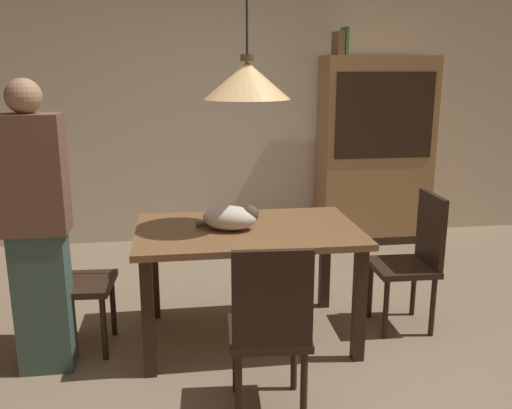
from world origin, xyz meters
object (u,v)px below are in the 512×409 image
object	(u,v)px
chair_near_front	(270,325)
chair_right_side	(414,255)
book_green_slim	(344,41)
hutch_bookcase	(375,155)
person_standing	(37,230)
pendant_lamp	(247,80)
book_brown_thick	(338,44)
dining_table	(248,243)
chair_left_side	(66,272)
cat_sleeping	(231,218)

from	to	relation	value
chair_near_front	chair_right_side	world-z (taller)	same
chair_right_side	book_green_slim	world-z (taller)	book_green_slim
hutch_bookcase	person_standing	world-z (taller)	hutch_bookcase
pendant_lamp	person_standing	size ratio (longest dim) A/B	0.77
pendant_lamp	book_green_slim	size ratio (longest dim) A/B	5.00
chair_near_front	person_standing	bearing A→B (deg)	151.31
book_brown_thick	dining_table	bearing A→B (deg)	-120.03
dining_table	pendant_lamp	distance (m)	1.01
chair_right_side	hutch_bookcase	world-z (taller)	hutch_bookcase
pendant_lamp	chair_left_side	bearing A→B (deg)	179.75
cat_sleeping	book_green_slim	distance (m)	2.61
chair_left_side	pendant_lamp	bearing A→B (deg)	-0.25
cat_sleeping	chair_left_side	bearing A→B (deg)	178.52
dining_table	hutch_bookcase	distance (m)	2.49
chair_left_side	book_green_slim	size ratio (longest dim) A/B	3.58
book_brown_thick	hutch_bookcase	bearing A→B (deg)	-0.21
chair_right_side	book_green_slim	xyz separation A→B (m)	(0.05, 1.94, 1.47)
chair_right_side	book_green_slim	distance (m)	2.43
chair_right_side	pendant_lamp	distance (m)	1.61
chair_near_front	chair_right_side	size ratio (longest dim) A/B	1.00
cat_sleeping	pendant_lamp	distance (m)	0.84
chair_left_side	person_standing	world-z (taller)	person_standing
cat_sleeping	book_brown_thick	size ratio (longest dim) A/B	1.69
hutch_bookcase	person_standing	size ratio (longest dim) A/B	1.10
cat_sleeping	person_standing	bearing A→B (deg)	-170.21
pendant_lamp	person_standing	distance (m)	1.48
person_standing	pendant_lamp	bearing A→B (deg)	9.94
chair_near_front	person_standing	xyz separation A→B (m)	(-1.21, 0.66, 0.34)
person_standing	chair_left_side	bearing A→B (deg)	67.41
cat_sleeping	hutch_bookcase	size ratio (longest dim) A/B	0.22
chair_right_side	dining_table	bearing A→B (deg)	179.90
chair_right_side	person_standing	size ratio (longest dim) A/B	0.55
chair_left_side	chair_near_front	bearing A→B (deg)	-38.17
pendant_lamp	book_brown_thick	xyz separation A→B (m)	(1.12, 1.94, 0.30)
dining_table	chair_right_side	bearing A→B (deg)	-0.10
chair_near_front	pendant_lamp	bearing A→B (deg)	89.69
cat_sleeping	hutch_bookcase	xyz separation A→B (m)	(1.64, 1.96, 0.06)
hutch_bookcase	book_brown_thick	distance (m)	1.15
chair_left_side	book_brown_thick	world-z (taller)	book_brown_thick
dining_table	hutch_bookcase	bearing A→B (deg)	51.54
cat_sleeping	hutch_bookcase	bearing A→B (deg)	49.99
book_green_slim	cat_sleeping	bearing A→B (deg)	-123.29
chair_right_side	hutch_bookcase	xyz separation A→B (m)	(0.41, 1.94, 0.38)
chair_near_front	chair_left_side	xyz separation A→B (m)	(-1.12, 0.88, 0.00)
chair_near_front	pendant_lamp	size ratio (longest dim) A/B	0.72
chair_left_side	cat_sleeping	xyz separation A→B (m)	(1.02, -0.03, 0.32)
cat_sleeping	person_standing	distance (m)	1.13
hutch_bookcase	book_brown_thick	world-z (taller)	book_brown_thick
dining_table	chair_right_side	xyz separation A→B (m)	(1.13, -0.00, -0.14)
book_green_slim	person_standing	distance (m)	3.42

